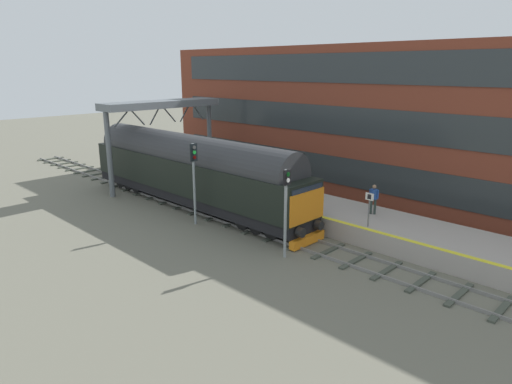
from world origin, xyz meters
TOP-DOWN VIEW (x-y plane):
  - ground_plane at (0.00, 0.00)m, footprint 140.00×140.00m
  - track_main at (0.00, 0.00)m, footprint 2.50×60.00m
  - station_platform at (3.60, 0.00)m, footprint 4.00×44.00m
  - station_building at (11.22, -1.46)m, footprint 5.45×40.70m
  - diesel_locomotive at (0.00, 6.81)m, footprint 2.74×19.20m
  - signal_post_near at (-1.95, -2.84)m, footprint 0.44×0.22m
  - signal_post_mid at (-1.95, 3.95)m, footprint 0.44×0.22m
  - platform_number_sign at (2.09, -4.82)m, footprint 0.10×0.44m
  - waiting_passenger at (4.06, -3.93)m, footprint 0.46×0.46m
  - overhead_footbridge at (2.05, 12.67)m, footprint 9.30×2.00m

SIDE VIEW (x-z plane):
  - ground_plane at x=0.00m, z-range 0.00..0.00m
  - track_main at x=0.00m, z-range -0.02..0.13m
  - station_platform at x=3.60m, z-range 0.00..1.01m
  - waiting_passenger at x=4.06m, z-range 1.17..2.81m
  - platform_number_sign at x=2.09m, z-range 1.30..3.05m
  - diesel_locomotive at x=0.00m, z-range 0.14..4.83m
  - signal_post_near at x=-1.95m, z-range 0.54..4.81m
  - signal_post_mid at x=-1.95m, z-range 0.66..5.34m
  - station_building at x=11.22m, z-range 0.00..10.22m
  - overhead_footbridge at x=2.05m, z-range 2.49..8.87m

